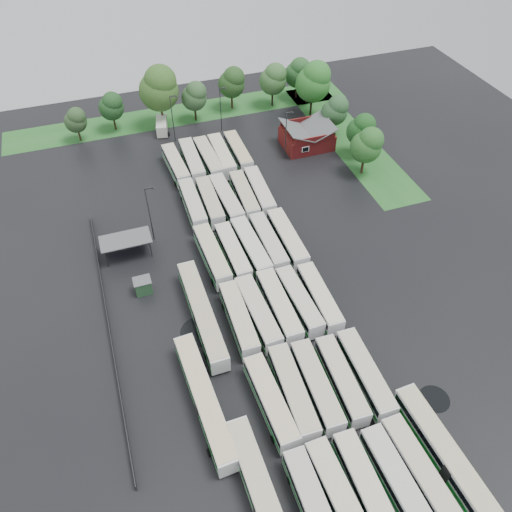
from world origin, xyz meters
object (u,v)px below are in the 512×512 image
object	(u,v)px
brick_building	(307,138)
artic_bus_west_a	(264,501)
artic_bus_east	(450,462)
minibus	(162,126)

from	to	relation	value
brick_building	artic_bus_west_a	bearing A→B (deg)	-116.71
brick_building	artic_bus_east	distance (m)	70.04
artic_bus_west_a	artic_bus_east	distance (m)	21.61
artic_bus_west_a	minibus	xyz separation A→B (m)	(5.24, 81.96, -0.43)
brick_building	minibus	xyz separation A→B (m)	(-28.02, 15.86, -0.37)
brick_building	minibus	distance (m)	32.20
brick_building	minibus	bearing A→B (deg)	150.50
artic_bus_west_a	artic_bus_east	xyz separation A→B (m)	(21.41, -2.93, 0.04)
brick_building	artic_bus_east	xyz separation A→B (m)	(-11.85, -69.03, 0.10)
minibus	artic_bus_west_a	bearing A→B (deg)	-82.14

